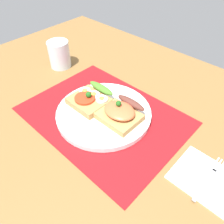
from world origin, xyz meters
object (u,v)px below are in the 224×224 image
at_px(plate, 104,113).
at_px(fork, 210,177).
at_px(sandwich_egg_tomato, 91,98).
at_px(drinking_glass, 59,54).
at_px(sandwich_salmon, 121,112).
at_px(napkin, 208,180).

xyz_separation_m(plate, fork, (0.29, 0.01, -0.00)).
bearing_deg(sandwich_egg_tomato, drinking_glass, 161.99).
height_order(sandwich_salmon, fork, sandwich_salmon).
distance_m(fork, drinking_glass, 0.59).
relative_size(napkin, fork, 1.08).
height_order(napkin, drinking_glass, drinking_glass).
xyz_separation_m(sandwich_egg_tomato, fork, (0.34, 0.01, -0.02)).
distance_m(sandwich_egg_tomato, fork, 0.34).
bearing_deg(sandwich_salmon, sandwich_egg_tomato, -173.55).
distance_m(plate, drinking_glass, 0.30).
height_order(plate, fork, plate).
relative_size(plate, napkin, 1.81).
bearing_deg(fork, drinking_glass, 173.63).
xyz_separation_m(fork, drinking_glass, (-0.58, 0.06, 0.04)).
bearing_deg(plate, fork, 2.62).
bearing_deg(sandwich_salmon, napkin, -0.64).
bearing_deg(sandwich_egg_tomato, sandwich_salmon, 6.45).
distance_m(sandwich_egg_tomato, sandwich_salmon, 0.10).
height_order(plate, drinking_glass, drinking_glass).
height_order(sandwich_salmon, drinking_glass, drinking_glass).
bearing_deg(sandwich_salmon, plate, -166.40).
height_order(fork, drinking_glass, drinking_glass).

